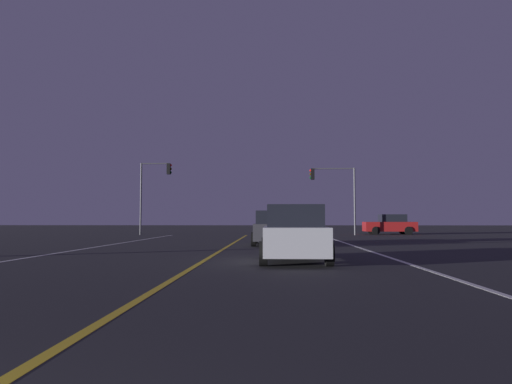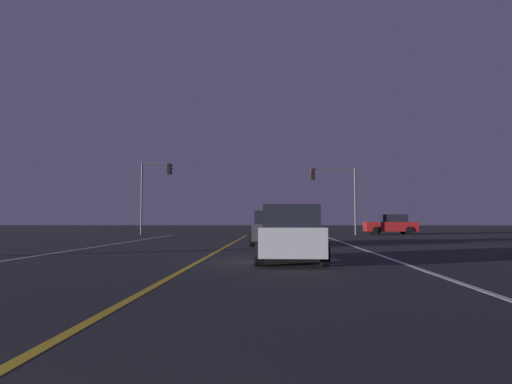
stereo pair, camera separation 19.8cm
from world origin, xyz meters
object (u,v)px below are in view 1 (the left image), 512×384
Objects in this scene: traffic_light_near_right at (333,185)px; car_crossing_side at (390,225)px; car_lead_same_lane at (294,234)px; traffic_light_near_left at (155,182)px; car_ahead_far at (273,228)px.

car_crossing_side is at bearing -157.75° from traffic_light_near_right.
car_crossing_side is 6.42m from traffic_light_near_right.
traffic_light_near_left reaches higher than car_lead_same_lane.
car_ahead_far is (-0.66, 9.25, 0.00)m from car_lead_same_lane.
car_lead_same_lane is 0.79× the size of traffic_light_near_right.
traffic_light_near_left reaches higher than car_ahead_far.
traffic_light_near_right is at bearing -18.57° from car_ahead_far.
car_ahead_far is 15.78m from traffic_light_near_right.
traffic_light_near_left is at bearing 33.67° from car_ahead_far.
car_ahead_far is (-10.03, -16.72, 0.00)m from car_crossing_side.
car_lead_same_lane is 27.60m from car_crossing_side.
traffic_light_near_left is at bearing 23.54° from car_lead_same_lane.
car_lead_same_lane is 26.28m from traffic_light_near_left.
traffic_light_near_right reaches higher than car_lead_same_lane.
traffic_light_near_left reaches higher than car_crossing_side.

